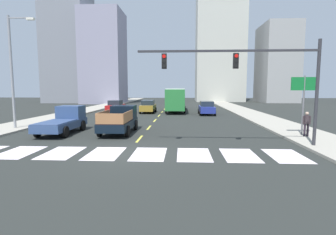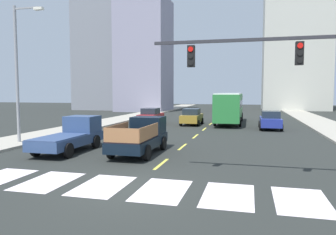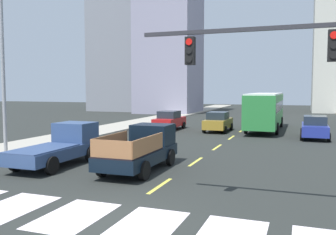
# 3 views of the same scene
# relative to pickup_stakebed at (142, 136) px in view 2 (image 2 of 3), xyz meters

# --- Properties ---
(ground_plane) EXTENTS (160.00, 160.00, 0.00)m
(ground_plane) POSITION_rel_pickup_stakebed_xyz_m (1.88, -6.57, -0.94)
(ground_plane) COLOR #262926
(sidewalk_left) EXTENTS (3.83, 110.00, 0.15)m
(sidewalk_left) POSITION_rel_pickup_stakebed_xyz_m (-9.69, 11.43, -0.86)
(sidewalk_left) COLOR #A29B8D
(sidewalk_left) RESTS_ON ground
(crosswalk_stripe_2) EXTENTS (1.68, 2.81, 0.01)m
(crosswalk_stripe_2) POSITION_rel_pickup_stakebed_xyz_m (-1.55, -6.57, -0.93)
(crosswalk_stripe_2) COLOR silver
(crosswalk_stripe_2) RESTS_ON ground
(crosswalk_stripe_3) EXTENTS (1.68, 2.81, 0.01)m
(crosswalk_stripe_3) POSITION_rel_pickup_stakebed_xyz_m (0.74, -6.57, -0.93)
(crosswalk_stripe_3) COLOR silver
(crosswalk_stripe_3) RESTS_ON ground
(crosswalk_stripe_4) EXTENTS (1.68, 2.81, 0.01)m
(crosswalk_stripe_4) POSITION_rel_pickup_stakebed_xyz_m (3.03, -6.57, -0.93)
(crosswalk_stripe_4) COLOR silver
(crosswalk_stripe_4) RESTS_ON ground
(crosswalk_stripe_5) EXTENTS (1.68, 2.81, 0.01)m
(crosswalk_stripe_5) POSITION_rel_pickup_stakebed_xyz_m (5.32, -6.57, -0.93)
(crosswalk_stripe_5) COLOR silver
(crosswalk_stripe_5) RESTS_ON ground
(crosswalk_stripe_6) EXTENTS (1.68, 2.81, 0.01)m
(crosswalk_stripe_6) POSITION_rel_pickup_stakebed_xyz_m (7.60, -6.57, -0.93)
(crosswalk_stripe_6) COLOR silver
(crosswalk_stripe_6) RESTS_ON ground
(lane_dash_0) EXTENTS (0.16, 2.40, 0.01)m
(lane_dash_0) POSITION_rel_pickup_stakebed_xyz_m (1.88, -2.57, -0.93)
(lane_dash_0) COLOR #D8CC46
(lane_dash_0) RESTS_ON ground
(lane_dash_1) EXTENTS (0.16, 2.40, 0.01)m
(lane_dash_1) POSITION_rel_pickup_stakebed_xyz_m (1.88, 2.43, -0.93)
(lane_dash_1) COLOR #D8CC46
(lane_dash_1) RESTS_ON ground
(lane_dash_2) EXTENTS (0.16, 2.40, 0.01)m
(lane_dash_2) POSITION_rel_pickup_stakebed_xyz_m (1.88, 7.43, -0.93)
(lane_dash_2) COLOR #D8CC46
(lane_dash_2) RESTS_ON ground
(lane_dash_3) EXTENTS (0.16, 2.40, 0.01)m
(lane_dash_3) POSITION_rel_pickup_stakebed_xyz_m (1.88, 12.43, -0.93)
(lane_dash_3) COLOR #D8CC46
(lane_dash_3) RESTS_ON ground
(lane_dash_4) EXTENTS (0.16, 2.40, 0.01)m
(lane_dash_4) POSITION_rel_pickup_stakebed_xyz_m (1.88, 17.43, -0.93)
(lane_dash_4) COLOR #D8CC46
(lane_dash_4) RESTS_ON ground
(lane_dash_5) EXTENTS (0.16, 2.40, 0.01)m
(lane_dash_5) POSITION_rel_pickup_stakebed_xyz_m (1.88, 22.43, -0.93)
(lane_dash_5) COLOR #D8CC46
(lane_dash_5) RESTS_ON ground
(lane_dash_6) EXTENTS (0.16, 2.40, 0.01)m
(lane_dash_6) POSITION_rel_pickup_stakebed_xyz_m (1.88, 27.43, -0.93)
(lane_dash_6) COLOR #D8CC46
(lane_dash_6) RESTS_ON ground
(lane_dash_7) EXTENTS (0.16, 2.40, 0.01)m
(lane_dash_7) POSITION_rel_pickup_stakebed_xyz_m (1.88, 32.43, -0.93)
(lane_dash_7) COLOR #D8CC46
(lane_dash_7) RESTS_ON ground
(pickup_stakebed) EXTENTS (2.18, 5.20, 1.96)m
(pickup_stakebed) POSITION_rel_pickup_stakebed_xyz_m (0.00, 0.00, 0.00)
(pickup_stakebed) COLOR black
(pickup_stakebed) RESTS_ON ground
(pickup_dark) EXTENTS (2.18, 5.20, 1.96)m
(pickup_dark) POSITION_rel_pickup_stakebed_xyz_m (-4.17, -0.39, -0.02)
(pickup_dark) COLOR navy
(pickup_dark) RESTS_ON ground
(city_bus) EXTENTS (2.72, 10.80, 3.32)m
(city_bus) POSITION_rel_pickup_stakebed_xyz_m (3.80, 18.29, 1.02)
(city_bus) COLOR #297B38
(city_bus) RESTS_ON ground
(sedan_mid) EXTENTS (2.02, 4.40, 1.72)m
(sedan_mid) POSITION_rel_pickup_stakebed_xyz_m (-4.42, 15.95, -0.08)
(sedan_mid) COLOR red
(sedan_mid) RESTS_ON ground
(sedan_far) EXTENTS (2.02, 4.40, 1.72)m
(sedan_far) POSITION_rel_pickup_stakebed_xyz_m (0.06, 16.02, -0.08)
(sedan_far) COLOR olive
(sedan_far) RESTS_ON ground
(sedan_near_left) EXTENTS (2.02, 4.40, 1.72)m
(sedan_near_left) POSITION_rel_pickup_stakebed_xyz_m (7.82, 13.84, -0.08)
(sedan_near_left) COLOR navy
(sedan_near_left) RESTS_ON ground
(traffic_signal_gantry) EXTENTS (10.03, 0.27, 6.00)m
(traffic_signal_gantry) POSITION_rel_pickup_stakebed_xyz_m (8.87, -4.67, 3.30)
(traffic_signal_gantry) COLOR #2D2D33
(traffic_signal_gantry) RESTS_ON ground
(streetlight_left) EXTENTS (2.20, 0.28, 9.00)m
(streetlight_left) POSITION_rel_pickup_stakebed_xyz_m (-8.73, 0.86, 4.03)
(streetlight_left) COLOR gray
(streetlight_left) RESTS_ON ground
(tower_tall_centre) EXTENTS (11.94, 10.01, 32.90)m
(tower_tall_centre) POSITION_rel_pickup_stakebed_xyz_m (14.26, 50.01, 15.51)
(tower_tall_centre) COLOR beige
(tower_tall_centre) RESTS_ON ground
(block_mid_left) EXTENTS (8.66, 9.23, 20.18)m
(block_mid_left) POSITION_rel_pickup_stakebed_xyz_m (-12.76, 38.94, 9.15)
(block_mid_left) COLOR #8E8BA2
(block_mid_left) RESTS_ON ground
(block_low_left) EXTENTS (9.82, 9.70, 30.24)m
(block_low_left) POSITION_rel_pickup_stakebed_xyz_m (-22.18, 42.51, 14.18)
(block_low_left) COLOR gray
(block_low_left) RESTS_ON ground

